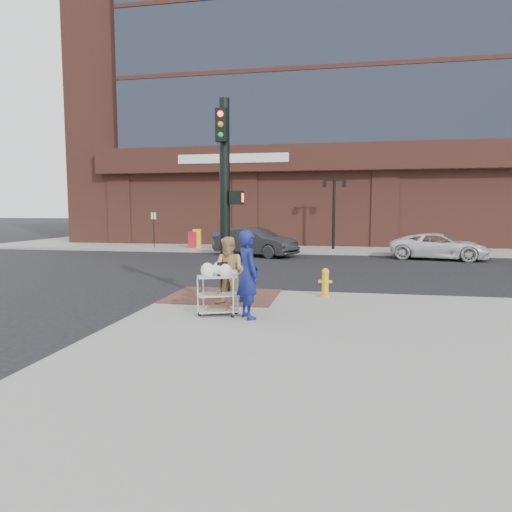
% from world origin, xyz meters
% --- Properties ---
extents(ground, '(220.00, 220.00, 0.00)m').
position_xyz_m(ground, '(0.00, 0.00, 0.00)').
color(ground, black).
rests_on(ground, ground).
extents(sidewalk_far, '(65.00, 36.00, 0.15)m').
position_xyz_m(sidewalk_far, '(12.50, 32.00, 0.07)').
color(sidewalk_far, gray).
rests_on(sidewalk_far, ground).
extents(brick_curb_ramp, '(2.80, 2.40, 0.01)m').
position_xyz_m(brick_curb_ramp, '(-0.60, 0.90, 0.16)').
color(brick_curb_ramp, brown).
rests_on(brick_curb_ramp, sidewalk_near).
extents(bank_building, '(42.00, 26.00, 28.00)m').
position_xyz_m(bank_building, '(5.00, 31.00, 14.15)').
color(bank_building, brown).
rests_on(bank_building, sidewalk_far).
extents(lamp_post, '(1.32, 0.22, 4.00)m').
position_xyz_m(lamp_post, '(2.00, 16.00, 2.62)').
color(lamp_post, black).
rests_on(lamp_post, sidewalk_far).
extents(parking_sign, '(0.05, 0.05, 2.20)m').
position_xyz_m(parking_sign, '(-8.50, 15.00, 1.25)').
color(parking_sign, black).
rests_on(parking_sign, sidewalk_far).
extents(traffic_signal_pole, '(0.61, 0.51, 5.00)m').
position_xyz_m(traffic_signal_pole, '(-0.48, 0.77, 2.83)').
color(traffic_signal_pole, black).
rests_on(traffic_signal_pole, sidewalk_near).
extents(woman_blue, '(0.74, 0.80, 1.84)m').
position_xyz_m(woman_blue, '(0.53, -1.35, 1.07)').
color(woman_blue, navy).
rests_on(woman_blue, sidewalk_near).
extents(pedestrian_tan, '(0.92, 0.80, 1.62)m').
position_xyz_m(pedestrian_tan, '(-0.15, -0.18, 0.96)').
color(pedestrian_tan, tan).
rests_on(pedestrian_tan, sidewalk_near).
extents(sedan_dark, '(4.73, 3.18, 1.47)m').
position_xyz_m(sedan_dark, '(-1.95, 12.68, 0.74)').
color(sedan_dark, black).
rests_on(sedan_dark, ground).
extents(minivan_white, '(4.91, 3.04, 1.27)m').
position_xyz_m(minivan_white, '(7.11, 12.76, 0.63)').
color(minivan_white, silver).
rests_on(minivan_white, ground).
extents(utility_cart, '(0.94, 0.73, 1.15)m').
position_xyz_m(utility_cart, '(-0.15, -1.20, 0.67)').
color(utility_cart, '#B6B5BB').
rests_on(utility_cart, sidewalk_near).
extents(fire_hydrant, '(0.35, 0.25, 0.75)m').
position_xyz_m(fire_hydrant, '(2.04, 1.31, 0.53)').
color(fire_hydrant, '#FFAB15').
rests_on(fire_hydrant, sidewalk_near).
extents(newsbox_red, '(0.45, 0.42, 0.96)m').
position_xyz_m(newsbox_red, '(-6.19, 15.24, 0.63)').
color(newsbox_red, red).
rests_on(newsbox_red, sidewalk_far).
extents(newsbox_yellow, '(0.53, 0.50, 1.10)m').
position_xyz_m(newsbox_yellow, '(-6.01, 15.54, 0.70)').
color(newsbox_yellow, yellow).
rests_on(newsbox_yellow, sidewalk_far).
extents(newsbox_blue, '(0.40, 0.36, 0.91)m').
position_xyz_m(newsbox_blue, '(-4.72, 15.39, 0.61)').
color(newsbox_blue, '#161D93').
rests_on(newsbox_blue, sidewalk_far).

